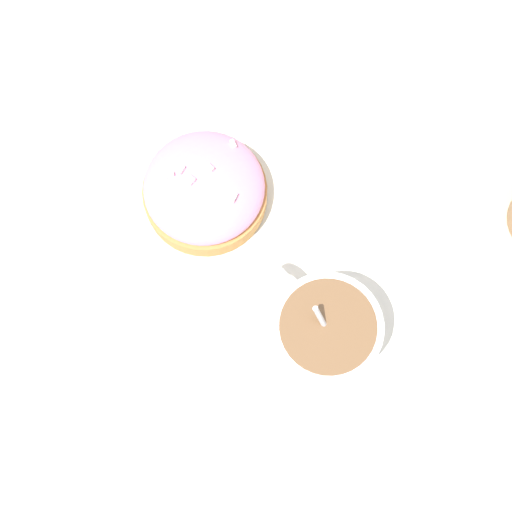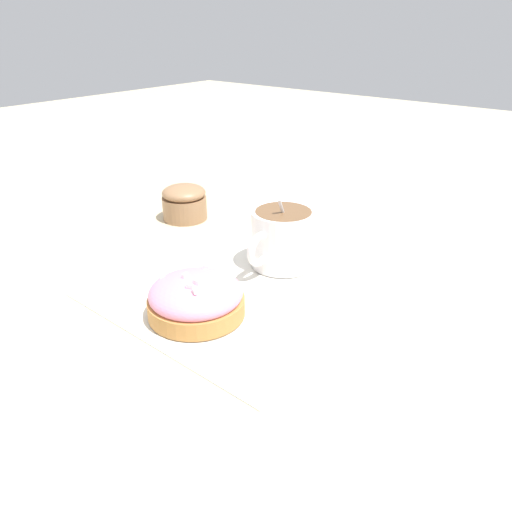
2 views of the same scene
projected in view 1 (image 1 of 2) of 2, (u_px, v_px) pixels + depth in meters
ground_plane at (262, 270)px, 0.59m from camera, size 3.00×3.00×0.00m
paper_napkin at (262, 270)px, 0.59m from camera, size 0.30×0.30×0.00m
coffee_cup at (320, 335)px, 0.54m from camera, size 0.11×0.08×0.09m
frosted_pastry at (204, 191)px, 0.59m from camera, size 0.10×0.10×0.05m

